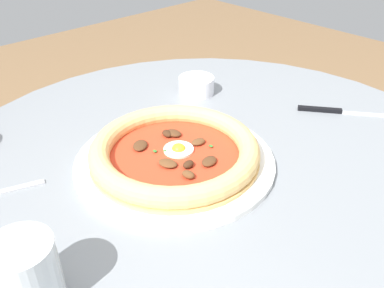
{
  "coord_description": "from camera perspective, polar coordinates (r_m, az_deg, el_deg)",
  "views": [
    {
      "loc": [
        -0.39,
        0.42,
        1.13
      ],
      "look_at": [
        0.03,
        0.02,
        0.76
      ],
      "focal_mm": 39.04,
      "sensor_mm": 36.0,
      "label": 1
    }
  ],
  "objects": [
    {
      "name": "water_glass",
      "position": [
        0.51,
        -21.59,
        -16.71
      ],
      "size": [
        0.07,
        0.07,
        0.09
      ],
      "color": "silver",
      "rests_on": "dining_table"
    },
    {
      "name": "dining_table",
      "position": [
        0.8,
        2.71,
        -11.69
      ],
      "size": [
        0.97,
        0.97,
        0.73
      ],
      "color": "gray",
      "rests_on": "ground"
    },
    {
      "name": "ramekin_capers",
      "position": [
        0.93,
        0.61,
        8.1
      ],
      "size": [
        0.08,
        0.08,
        0.04
      ],
      "color": "white",
      "rests_on": "dining_table"
    },
    {
      "name": "pizza_on_plate",
      "position": [
        0.69,
        -2.37,
        -1.31
      ],
      "size": [
        0.33,
        0.33,
        0.04
      ],
      "color": "white",
      "rests_on": "dining_table"
    },
    {
      "name": "steak_knife",
      "position": [
        0.9,
        19.16,
        4.26
      ],
      "size": [
        0.18,
        0.14,
        0.01
      ],
      "color": "silver",
      "rests_on": "dining_table"
    }
  ]
}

